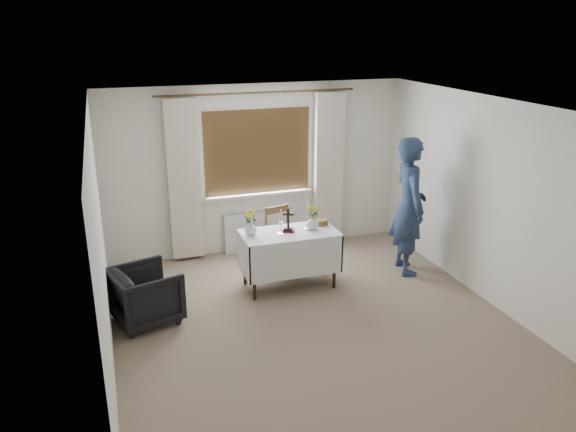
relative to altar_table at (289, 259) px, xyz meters
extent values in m
plane|color=gray|center=(-0.02, -1.09, -0.38)|extent=(5.00, 5.00, 0.00)
cube|color=white|center=(0.00, 0.00, 0.00)|extent=(1.24, 0.64, 0.76)
imported|color=black|center=(-1.86, -0.34, -0.05)|extent=(0.89, 0.88, 0.66)
imported|color=navy|center=(1.70, -0.04, 0.57)|extent=(0.57, 0.76, 1.90)
cube|color=silver|center=(-0.02, 1.33, -0.08)|extent=(1.10, 0.10, 0.60)
imported|color=silver|center=(-0.49, 0.07, 0.46)|extent=(0.17, 0.17, 0.17)
imported|color=silver|center=(0.32, 0.01, 0.47)|extent=(0.22, 0.22, 0.18)
cylinder|color=brown|center=(0.49, 0.15, 0.42)|extent=(0.24, 0.24, 0.07)
camera|label=1|loc=(-2.14, -6.38, 2.93)|focal=35.00mm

